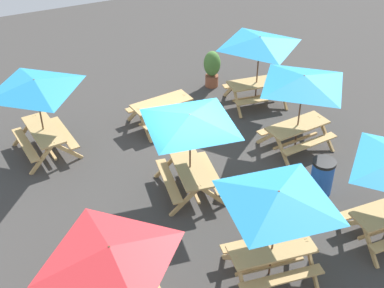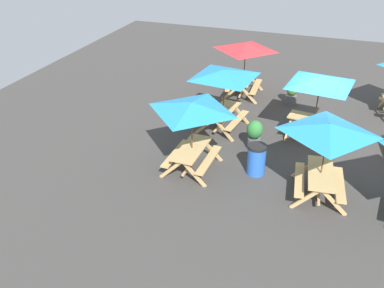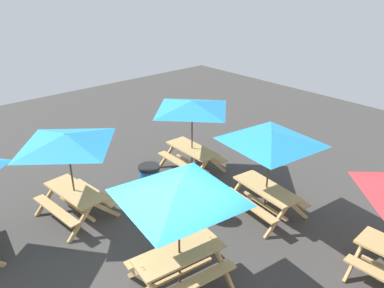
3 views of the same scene
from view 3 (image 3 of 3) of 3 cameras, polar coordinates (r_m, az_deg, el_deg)
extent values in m
plane|color=#3D3A38|center=(8.16, -4.28, -19.93)|extent=(27.87, 27.87, 0.00)
cube|color=tan|center=(11.63, 0.00, -0.72)|extent=(1.82, 0.75, 0.05)
cube|color=tan|center=(11.46, -2.12, -2.78)|extent=(1.81, 0.31, 0.04)
cube|color=tan|center=(12.08, 2.01, -1.25)|extent=(1.81, 0.31, 0.04)
cube|color=tan|center=(12.15, -3.68, -1.55)|extent=(0.08, 0.80, 0.81)
cube|color=tan|center=(12.55, -1.00, -0.62)|extent=(0.08, 0.80, 0.81)
cube|color=tan|center=(11.06, 1.13, -4.29)|extent=(0.08, 0.80, 0.81)
cube|color=tan|center=(11.50, 3.89, -3.16)|extent=(0.08, 0.80, 0.81)
cube|color=tan|center=(11.87, 0.00, -2.99)|extent=(1.56, 0.12, 0.06)
cylinder|color=brown|center=(11.47, 0.00, 1.14)|extent=(0.04, 0.04, 2.30)
pyramid|color=#268CC6|center=(11.10, 0.00, 5.92)|extent=(2.06, 2.06, 0.28)
cube|color=tan|center=(8.70, 23.61, -15.75)|extent=(0.09, 0.80, 0.81)
cube|color=tan|center=(9.27, 25.52, -13.43)|extent=(0.09, 0.80, 0.81)
cube|color=tan|center=(9.75, 11.27, -6.61)|extent=(1.87, 0.92, 0.05)
cube|color=tan|center=(9.57, 8.75, -9.11)|extent=(1.82, 0.49, 0.04)
cube|color=tan|center=(10.25, 13.34, -7.05)|extent=(1.82, 0.49, 0.04)
cube|color=tan|center=(10.20, 6.54, -7.19)|extent=(0.16, 0.80, 0.81)
cube|color=tan|center=(10.63, 9.57, -5.97)|extent=(0.16, 0.80, 0.81)
cube|color=tan|center=(9.28, 12.87, -11.26)|extent=(0.16, 0.80, 0.81)
cube|color=tan|center=(9.76, 15.88, -9.69)|extent=(0.16, 0.80, 0.81)
cube|color=tan|center=(10.02, 11.02, -9.16)|extent=(1.56, 0.27, 0.06)
cylinder|color=brown|center=(9.55, 11.47, -4.51)|extent=(0.04, 0.04, 2.30)
pyramid|color=#268CC6|center=(9.11, 12.00, 1.06)|extent=(2.81, 2.81, 0.28)
cube|color=tan|center=(9.89, -17.51, -6.86)|extent=(1.87, 0.89, 0.05)
cube|color=tan|center=(9.84, -20.04, -9.45)|extent=(1.82, 0.45, 0.04)
cube|color=tan|center=(10.27, -14.69, -7.14)|extent=(1.82, 0.45, 0.04)
cube|color=tan|center=(10.55, -21.17, -7.69)|extent=(0.15, 0.80, 0.81)
cube|color=tan|center=(10.82, -17.79, -6.30)|extent=(0.15, 0.80, 0.81)
cube|color=tan|center=(9.36, -16.61, -11.39)|extent=(0.15, 0.80, 0.81)
cube|color=tan|center=(9.67, -12.93, -9.67)|extent=(0.15, 0.80, 0.81)
cube|color=tan|center=(10.16, -17.14, -9.37)|extent=(1.56, 0.24, 0.06)
cylinder|color=brown|center=(9.69, -17.81, -4.79)|extent=(0.04, 0.04, 2.30)
pyramid|color=#268CC6|center=(9.26, -18.61, 0.68)|extent=(2.21, 2.21, 0.28)
cube|color=tan|center=(7.59, -1.94, -16.33)|extent=(0.94, 1.88, 0.05)
cube|color=tan|center=(7.45, 0.48, -20.33)|extent=(0.50, 1.82, 0.04)
cube|color=tan|center=(8.14, -4.04, -15.74)|extent=(0.50, 1.82, 0.04)
cube|color=tan|center=(7.82, -8.53, -18.84)|extent=(0.80, 0.17, 0.81)
cube|color=tan|center=(7.95, 4.58, -17.69)|extent=(0.80, 0.17, 0.81)
cube|color=tan|center=(8.39, 1.41, -14.95)|extent=(0.80, 0.17, 0.81)
cube|color=tan|center=(7.94, -1.88, -19.17)|extent=(0.28, 1.56, 0.06)
cylinder|color=brown|center=(7.33, -1.99, -13.91)|extent=(0.04, 0.04, 2.30)
pyramid|color=#268CC6|center=(6.75, -2.11, -7.18)|extent=(2.80, 2.80, 0.28)
cylinder|color=blue|center=(10.41, -6.45, -5.95)|extent=(0.56, 0.56, 0.90)
cylinder|color=black|center=(10.17, -6.58, -3.57)|extent=(0.59, 0.59, 0.08)
cylinder|color=#59595B|center=(9.76, 0.69, -9.81)|extent=(0.44, 0.44, 0.40)
ellipsoid|color=#2D7233|center=(9.47, 0.71, -7.19)|extent=(0.54, 0.54, 0.65)
camera|label=1|loc=(13.59, 55.35, 28.75)|focal=50.00mm
camera|label=2|loc=(18.94, -35.66, 25.45)|focal=40.00mm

